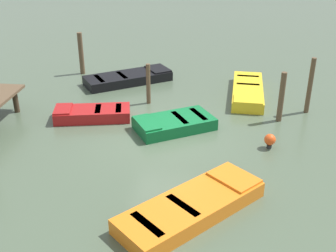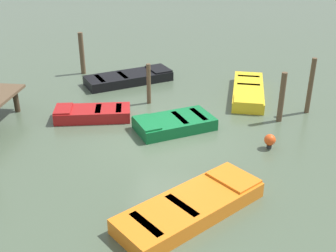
% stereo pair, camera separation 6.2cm
% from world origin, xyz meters
% --- Properties ---
extents(ground_plane, '(80.00, 80.00, 0.00)m').
position_xyz_m(ground_plane, '(0.00, 0.00, 0.00)').
color(ground_plane, '#475642').
extents(rowboat_black, '(3.42, 3.84, 0.46)m').
position_xyz_m(rowboat_black, '(4.83, 2.72, 0.22)').
color(rowboat_black, black).
rests_on(rowboat_black, ground_plane).
extents(rowboat_green, '(2.68, 2.97, 0.46)m').
position_xyz_m(rowboat_green, '(0.53, -0.10, 0.22)').
color(rowboat_green, '#0F602D').
rests_on(rowboat_green, ground_plane).
extents(rowboat_orange, '(3.86, 3.48, 0.46)m').
position_xyz_m(rowboat_orange, '(-4.01, -1.38, 0.22)').
color(rowboat_orange, orange).
rests_on(rowboat_orange, ground_plane).
extents(rowboat_red, '(1.78, 2.87, 0.46)m').
position_xyz_m(rowboat_red, '(0.79, 2.95, 0.22)').
color(rowboat_red, maroon).
rests_on(rowboat_red, ground_plane).
extents(rowboat_yellow, '(3.90, 1.28, 0.46)m').
position_xyz_m(rowboat_yellow, '(4.17, -2.53, 0.22)').
color(rowboat_yellow, gold).
rests_on(rowboat_yellow, ground_plane).
extents(mooring_piling_mid_right, '(0.20, 0.20, 1.82)m').
position_xyz_m(mooring_piling_mid_right, '(1.92, -3.69, 0.91)').
color(mooring_piling_mid_right, brown).
rests_on(mooring_piling_mid_right, ground_plane).
extents(mooring_piling_near_left, '(0.22, 0.22, 1.95)m').
position_xyz_m(mooring_piling_near_left, '(5.64, 5.22, 0.97)').
color(mooring_piling_near_left, brown).
rests_on(mooring_piling_near_left, ground_plane).
extents(mooring_piling_far_left, '(0.17, 0.17, 2.10)m').
position_xyz_m(mooring_piling_far_left, '(2.91, -4.74, 1.05)').
color(mooring_piling_far_left, brown).
rests_on(mooring_piling_far_left, ground_plane).
extents(mooring_piling_center, '(0.17, 0.17, 1.60)m').
position_xyz_m(mooring_piling_center, '(2.64, 1.29, 0.80)').
color(mooring_piling_center, brown).
rests_on(mooring_piling_center, ground_plane).
extents(marker_buoy, '(0.36, 0.36, 0.48)m').
position_xyz_m(marker_buoy, '(-0.26, -3.30, 0.29)').
color(marker_buoy, '#262626').
rests_on(marker_buoy, ground_plane).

